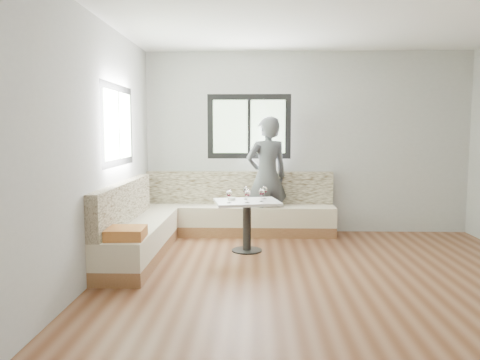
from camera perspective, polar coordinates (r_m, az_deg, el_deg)
name	(u,v)px	position (r m, az deg, el deg)	size (l,w,h in m)	color
room	(325,147)	(4.96, 10.28, 3.94)	(5.01, 5.01, 2.81)	brown
banquette	(199,220)	(6.61, -5.02, -4.92)	(2.90, 2.80, 0.95)	#9C6A43
table	(247,213)	(6.15, 0.85, -4.09)	(0.93, 0.78, 0.67)	black
person	(267,177)	(7.04, 3.30, 0.43)	(0.66, 0.43, 1.80)	#484B4D
olive_ramekin	(232,199)	(6.14, -1.04, -2.31)	(0.10, 0.10, 0.04)	white
wine_glass_a	(229,193)	(5.92, -1.33, -1.65)	(0.08, 0.08, 0.17)	white
wine_glass_b	(247,193)	(5.93, 0.92, -1.63)	(0.08, 0.08, 0.17)	white
wine_glass_c	(262,192)	(6.04, 2.66, -1.49)	(0.08, 0.08, 0.17)	white
wine_glass_d	(246,190)	(6.22, 0.70, -1.27)	(0.08, 0.08, 0.17)	white
wine_glass_e	(264,190)	(6.27, 3.00, -1.23)	(0.08, 0.08, 0.17)	white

